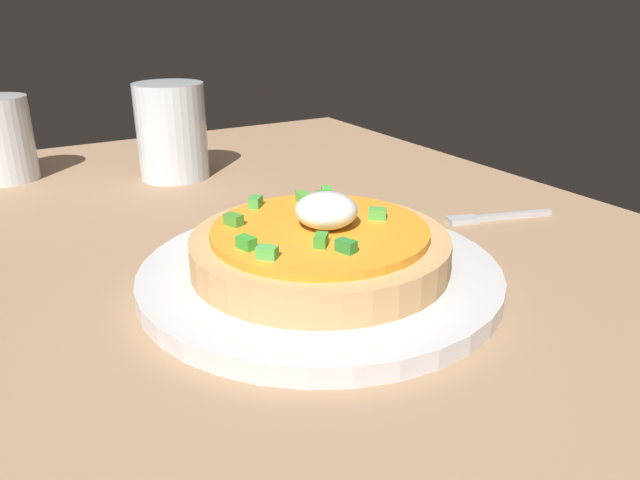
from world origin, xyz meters
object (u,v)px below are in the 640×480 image
object	(u,v)px
fork	(491,217)
cup_near	(2,143)
pizza	(320,245)
cup_far	(172,137)
plate	(320,274)

from	to	relation	value
fork	cup_near	bearing A→B (deg)	-28.24
pizza	cup_far	xyz separation A→B (cm)	(32.60, 0.26, 1.73)
pizza	cup_near	size ratio (longest dim) A/B	1.98
plate	fork	world-z (taller)	plate
pizza	fork	distance (cm)	21.04
plate	cup_near	xyz separation A→B (cm)	(41.24, 17.10, 3.59)
pizza	cup_far	size ratio (longest dim) A/B	1.74
plate	fork	xyz separation A→B (cm)	(3.33, -20.62, -0.44)
pizza	fork	world-z (taller)	pizza
fork	pizza	bearing A→B (deg)	26.07
cup_near	plate	bearing A→B (deg)	-157.48
pizza	cup_far	distance (cm)	32.64
pizza	cup_far	bearing A→B (deg)	0.45
cup_near	pizza	bearing A→B (deg)	-157.46
cup_near	fork	world-z (taller)	cup_near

